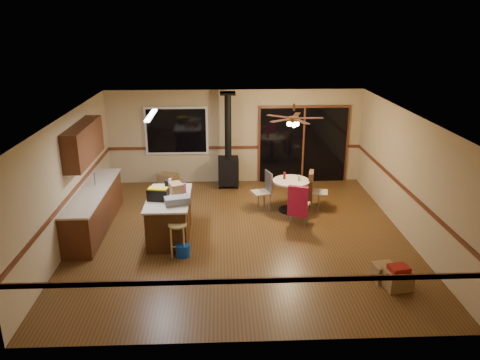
{
  "coord_description": "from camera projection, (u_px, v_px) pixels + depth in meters",
  "views": [
    {
      "loc": [
        -0.4,
        -9.1,
        4.44
      ],
      "look_at": [
        0.0,
        0.3,
        1.15
      ],
      "focal_mm": 35.0,
      "sensor_mm": 36.0,
      "label": 1
    }
  ],
  "objects": [
    {
      "name": "box_corner_b",
      "position": [
        384.0,
        272.0,
        8.32
      ],
      "size": [
        0.42,
        0.38,
        0.3
      ],
      "primitive_type": "cube",
      "rotation": [
        0.0,
        0.0,
        0.17
      ],
      "color": "olive",
      "rests_on": "floor"
    },
    {
      "name": "toolbox_yellow_lid",
      "position": [
        158.0,
        189.0,
        9.47
      ],
      "size": [
        0.41,
        0.26,
        0.03
      ],
      "primitive_type": "cube",
      "rotation": [
        0.0,
        0.0,
        -0.17
      ],
      "color": "gold",
      "rests_on": "toolbox_black"
    },
    {
      "name": "box_corner_a",
      "position": [
        398.0,
        279.0,
        8.05
      ],
      "size": [
        0.5,
        0.44,
        0.34
      ],
      "primitive_type": "cube",
      "rotation": [
        0.0,
        0.0,
        0.17
      ],
      "color": "olive",
      "rests_on": "floor"
    },
    {
      "name": "bottle_white",
      "position": [
        170.0,
        183.0,
        10.27
      ],
      "size": [
        0.07,
        0.07,
        0.19
      ],
      "primitive_type": "cylinder",
      "rotation": [
        0.0,
        0.0,
        -0.07
      ],
      "color": "white",
      "rests_on": "kitchen_island"
    },
    {
      "name": "wall_left",
      "position": [
        69.0,
        180.0,
        9.49
      ],
      "size": [
        0.0,
        7.0,
        7.0
      ],
      "primitive_type": "plane",
      "rotation": [
        1.57,
        0.0,
        1.57
      ],
      "color": "tan",
      "rests_on": "ground"
    },
    {
      "name": "upper_cabinets",
      "position": [
        84.0,
        143.0,
        9.96
      ],
      "size": [
        0.35,
        2.0,
        0.8
      ],
      "primitive_type": "cube",
      "color": "#4F2614",
      "rests_on": "ground"
    },
    {
      "name": "sliding_door",
      "position": [
        303.0,
        145.0,
        13.05
      ],
      "size": [
        2.52,
        0.1,
        2.1
      ],
      "primitive_type": "cube",
      "color": "black",
      "rests_on": "ground"
    },
    {
      "name": "floor",
      "position": [
        241.0,
        235.0,
        10.06
      ],
      "size": [
        7.0,
        7.0,
        0.0
      ],
      "primitive_type": "plane",
      "color": "#533417",
      "rests_on": "ground"
    },
    {
      "name": "toolbox_black",
      "position": [
        158.0,
        195.0,
        9.51
      ],
      "size": [
        0.46,
        0.29,
        0.23
      ],
      "primitive_type": "cube",
      "rotation": [
        0.0,
        0.0,
        -0.17
      ],
      "color": "black",
      "rests_on": "kitchen_island"
    },
    {
      "name": "ceiling",
      "position": [
        241.0,
        116.0,
        9.2
      ],
      "size": [
        7.0,
        7.0,
        0.0
      ],
      "primitive_type": "plane",
      "rotation": [
        3.14,
        0.0,
        0.0
      ],
      "color": "silver",
      "rests_on": "ground"
    },
    {
      "name": "wall_back",
      "position": [
        235.0,
        137.0,
        12.93
      ],
      "size": [
        7.0,
        0.0,
        7.0
      ],
      "primitive_type": "plane",
      "rotation": [
        1.57,
        0.0,
        0.0
      ],
      "color": "tan",
      "rests_on": "ground"
    },
    {
      "name": "bottle_dark",
      "position": [
        166.0,
        186.0,
        9.96
      ],
      "size": [
        0.1,
        0.1,
        0.26
      ],
      "primitive_type": "cylinder",
      "rotation": [
        0.0,
        0.0,
        0.33
      ],
      "color": "black",
      "rests_on": "kitchen_island"
    },
    {
      "name": "box_on_island",
      "position": [
        176.0,
        188.0,
        9.89
      ],
      "size": [
        0.36,
        0.4,
        0.22
      ],
      "primitive_type": "cube",
      "rotation": [
        0.0,
        0.0,
        0.39
      ],
      "color": "olive",
      "rests_on": "kitchen_island"
    },
    {
      "name": "ceiling_fan",
      "position": [
        293.0,
        121.0,
        10.6
      ],
      "size": [
        0.24,
        0.24,
        0.55
      ],
      "color": "brown",
      "rests_on": "ceiling"
    },
    {
      "name": "toolbox_grey",
      "position": [
        177.0,
        201.0,
        9.31
      ],
      "size": [
        0.54,
        0.39,
        0.15
      ],
      "primitive_type": "cube",
      "rotation": [
        0.0,
        0.0,
        0.25
      ],
      "color": "slate",
      "rests_on": "kitchen_island"
    },
    {
      "name": "wall_front",
      "position": [
        252.0,
        262.0,
        6.33
      ],
      "size": [
        7.0,
        0.0,
        7.0
      ],
      "primitive_type": "plane",
      "rotation": [
        -1.57,
        0.0,
        0.0
      ],
      "color": "tan",
      "rests_on": "ground"
    },
    {
      "name": "box_small_red",
      "position": [
        399.0,
        268.0,
        7.98
      ],
      "size": [
        0.36,
        0.31,
        0.08
      ],
      "primitive_type": "cube",
      "rotation": [
        0.0,
        0.0,
        0.17
      ],
      "color": "maroon",
      "rests_on": "box_corner_a"
    },
    {
      "name": "fluorescent_strip",
      "position": [
        151.0,
        115.0,
        9.43
      ],
      "size": [
        0.1,
        1.2,
        0.04
      ],
      "primitive_type": "cube",
      "color": "white",
      "rests_on": "ceiling"
    },
    {
      "name": "kitchen_island",
      "position": [
        170.0,
        217.0,
        9.85
      ],
      "size": [
        0.88,
        1.68,
        0.9
      ],
      "color": "#3F230F",
      "rests_on": "ground"
    },
    {
      "name": "glass_red",
      "position": [
        284.0,
        176.0,
        11.13
      ],
      "size": [
        0.08,
        0.08,
        0.17
      ],
      "primitive_type": "cylinder",
      "rotation": [
        0.0,
        0.0,
        -0.38
      ],
      "color": "#590C14",
      "rests_on": "dining_table"
    },
    {
      "name": "wood_stove",
      "position": [
        228.0,
        161.0,
        12.69
      ],
      "size": [
        0.55,
        0.5,
        2.52
      ],
      "color": "black",
      "rests_on": "ground"
    },
    {
      "name": "chair_right",
      "position": [
        312.0,
        186.0,
        11.24
      ],
      "size": [
        0.55,
        0.52,
        0.7
      ],
      "color": "tan",
      "rests_on": "ground"
    },
    {
      "name": "bottle_pink",
      "position": [
        185.0,
        188.0,
        9.93
      ],
      "size": [
        0.07,
        0.07,
        0.21
      ],
      "primitive_type": "cylinder",
      "rotation": [
        0.0,
        0.0,
        0.02
      ],
      "color": "#D84C8C",
      "rests_on": "kitchen_island"
    },
    {
      "name": "chair_rail",
      "position": [
        241.0,
        192.0,
        9.73
      ],
      "size": [
        7.0,
        7.0,
        0.08
      ],
      "primitive_type": null,
      "color": "#552715",
      "rests_on": "ground"
    },
    {
      "name": "lower_cabinets",
      "position": [
        94.0,
        210.0,
        10.26
      ],
      "size": [
        0.6,
        3.0,
        0.86
      ],
      "primitive_type": "cube",
      "color": "#4F2614",
      "rests_on": "ground"
    },
    {
      "name": "countertop",
      "position": [
        92.0,
        191.0,
        10.11
      ],
      "size": [
        0.64,
        3.04,
        0.04
      ],
      "primitive_type": "cube",
      "color": "#C2B197",
      "rests_on": "lower_cabinets"
    },
    {
      "name": "chair_near",
      "position": [
        298.0,
        201.0,
        10.31
      ],
      "size": [
        0.56,
        0.58,
        0.7
      ],
      "color": "tan",
      "rests_on": "ground"
    },
    {
      "name": "window",
      "position": [
        177.0,
        131.0,
        12.76
      ],
      "size": [
        1.72,
        0.1,
        1.32
      ],
      "primitive_type": "cube",
      "color": "black",
      "rests_on": "ground"
    },
    {
      "name": "chair_left",
      "position": [
        265.0,
        186.0,
        11.23
      ],
      "size": [
        0.51,
        0.51,
        0.51
      ],
      "color": "tan",
      "rests_on": "ground"
    },
    {
      "name": "bar_stool",
      "position": [
        178.0,
        239.0,
        9.14
      ],
      "size": [
        0.48,
        0.48,
        0.66
      ],
      "primitive_type": "cylinder",
      "rotation": [
        0.0,
        0.0,
        0.43
      ],
      "color": "tan",
      "rests_on": "floor"
    },
    {
      "name": "dining_table",
      "position": [
        291.0,
        190.0,
        11.15
      ],
      "size": [
        0.88,
        0.88,
        0.78
      ],
      "color": "black",
      "rests_on": "ground"
    },
    {
      "name": "box_under_window",
      "position": [
        168.0,
        180.0,
        12.85
      ],
      "size": [
        0.58,
        0.53,
        0.38
      ],
      "primitive_type": "cube",
      "rotation": [
        0.0,
        0.0,
        -0.41
      ],
      "color": "olive",
      "rests_on": "floor"
    },
    {
      "name": "glass_cream",
      "position": [
        299.0,
        178.0,
        11.01
      ],
      "size": [
        0.07,
        0.07,
        0.13
      ],
      "primitive_type": "cylinder",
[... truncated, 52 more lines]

